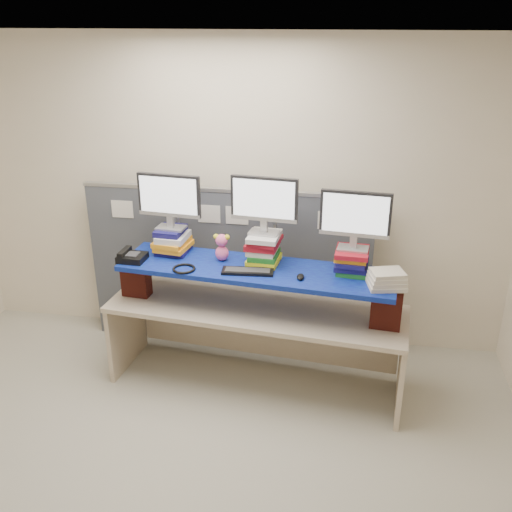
% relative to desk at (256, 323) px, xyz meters
% --- Properties ---
extents(room, '(5.00, 4.00, 2.80)m').
position_rel_desk_xyz_m(room, '(-0.36, -1.16, 0.81)').
color(room, beige).
rests_on(room, ground).
extents(cubicle_partition, '(2.60, 0.06, 1.53)m').
position_rel_desk_xyz_m(cubicle_partition, '(-0.36, 0.61, 0.18)').
color(cubicle_partition, '#3E424A').
rests_on(cubicle_partition, ground).
extents(desk, '(2.47, 0.94, 0.73)m').
position_rel_desk_xyz_m(desk, '(0.00, 0.00, 0.00)').
color(desk, '#C2AE94').
rests_on(desk, ground).
extents(brick_pier_left, '(0.24, 0.15, 0.31)m').
position_rel_desk_xyz_m(brick_pier_left, '(-1.02, 0.05, 0.30)').
color(brick_pier_left, maroon).
rests_on(brick_pier_left, desk).
extents(brick_pier_right, '(0.24, 0.15, 0.31)m').
position_rel_desk_xyz_m(brick_pier_right, '(1.01, -0.15, 0.30)').
color(brick_pier_right, maroon).
rests_on(brick_pier_right, desk).
extents(blue_board, '(2.22, 0.76, 0.04)m').
position_rel_desk_xyz_m(blue_board, '(-0.00, 0.00, 0.48)').
color(blue_board, '#0A086E').
rests_on(blue_board, brick_pier_left).
extents(book_stack_left, '(0.30, 0.33, 0.21)m').
position_rel_desk_xyz_m(book_stack_left, '(-0.73, 0.20, 0.60)').
color(book_stack_left, '#151252').
rests_on(book_stack_left, blue_board).
extents(book_stack_center, '(0.28, 0.32, 0.25)m').
position_rel_desk_xyz_m(book_stack_center, '(0.04, 0.11, 0.62)').
color(book_stack_center, yellow).
rests_on(book_stack_center, blue_board).
extents(book_stack_right, '(0.27, 0.33, 0.19)m').
position_rel_desk_xyz_m(book_stack_right, '(0.74, 0.05, 0.59)').
color(book_stack_right, '#1B6722').
rests_on(book_stack_right, blue_board).
extents(monitor_left, '(0.53, 0.17, 0.46)m').
position_rel_desk_xyz_m(monitor_left, '(-0.74, 0.19, 0.97)').
color(monitor_left, '#ABABB0').
rests_on(monitor_left, book_stack_left).
extents(monitor_center, '(0.53, 0.17, 0.46)m').
position_rel_desk_xyz_m(monitor_center, '(0.04, 0.11, 1.00)').
color(monitor_center, '#ABABB0').
rests_on(monitor_center, book_stack_center).
extents(monitor_right, '(0.53, 0.17, 0.46)m').
position_rel_desk_xyz_m(monitor_right, '(0.74, 0.05, 0.94)').
color(monitor_right, '#ABABB0').
rests_on(monitor_right, book_stack_right).
extents(keyboard, '(0.41, 0.16, 0.03)m').
position_rel_desk_xyz_m(keyboard, '(-0.05, -0.10, 0.51)').
color(keyboard, black).
rests_on(keyboard, blue_board).
extents(mouse, '(0.09, 0.11, 0.03)m').
position_rel_desk_xyz_m(mouse, '(0.36, -0.14, 0.51)').
color(mouse, black).
rests_on(mouse, blue_board).
extents(desk_phone, '(0.22, 0.20, 0.09)m').
position_rel_desk_xyz_m(desk_phone, '(-1.01, -0.02, 0.53)').
color(desk_phone, black).
rests_on(desk_phone, blue_board).
extents(headset, '(0.19, 0.19, 0.02)m').
position_rel_desk_xyz_m(headset, '(-0.55, -0.13, 0.51)').
color(headset, black).
rests_on(headset, blue_board).
extents(plush_toy, '(0.13, 0.10, 0.22)m').
position_rel_desk_xyz_m(plush_toy, '(-0.29, 0.10, 0.61)').
color(plush_toy, '#F75E98').
rests_on(plush_toy, blue_board).
extents(binder_stack, '(0.30, 0.26, 0.13)m').
position_rel_desk_xyz_m(binder_stack, '(0.99, -0.18, 0.56)').
color(binder_stack, beige).
rests_on(binder_stack, blue_board).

